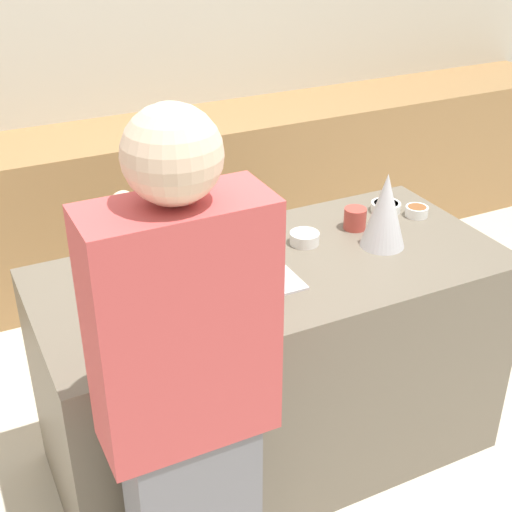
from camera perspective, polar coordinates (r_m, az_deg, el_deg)
ground_plane at (r=3.11m, az=1.25°, el=-15.20°), size 12.00×12.00×0.00m
wall_back at (r=4.23m, az=-11.84°, el=16.43°), size 8.00×0.05×2.60m
back_cabinet_block at (r=4.19m, az=-9.47°, el=4.16°), size 6.00×0.60×0.89m
kitchen_island at (r=2.82m, az=1.34°, el=-8.69°), size 1.72×0.80×0.89m
baking_tray at (r=2.47m, az=-0.87°, el=-2.13°), size 0.36×0.26×0.01m
gingerbread_house at (r=2.42m, az=-0.88°, el=0.11°), size 0.17×0.14×0.27m
decorative_tree at (r=2.70m, az=10.28°, el=3.61°), size 0.17×0.17×0.29m
candy_bowl_far_left at (r=3.04m, az=10.34°, el=3.92°), size 0.12×0.12×0.04m
candy_bowl_center_rear at (r=3.02m, az=12.73°, el=3.55°), size 0.09×0.09×0.04m
candy_bowl_near_tray_left at (r=2.49m, az=-12.27°, el=-1.88°), size 0.10×0.10×0.05m
candy_bowl_behind_tray at (r=2.73m, az=3.90°, el=1.48°), size 0.11×0.11×0.05m
cookbook at (r=2.62m, az=-10.80°, el=-0.57°), size 0.16×0.13×0.02m
mug at (r=2.86m, az=7.93°, el=2.99°), size 0.09×0.09×0.09m
person at (r=1.93m, az=-5.54°, el=-12.34°), size 0.45×0.57×1.73m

